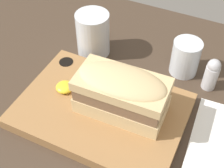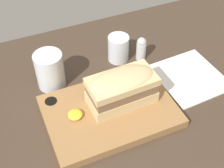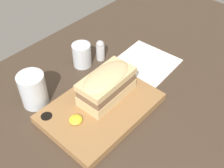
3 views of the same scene
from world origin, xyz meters
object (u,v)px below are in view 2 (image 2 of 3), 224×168
serving_board (109,111)px  sandwich (122,87)px  napkin (189,77)px  wine_glass (118,50)px  salt_shaker (141,48)px  water_glass (50,72)px

serving_board → sandwich: sandwich is taller
serving_board → napkin: 27.03cm
wine_glass → napkin: bearing=-45.5°
sandwich → salt_shaker: (13.64, 15.79, -3.49)cm
water_glass → napkin: size_ratio=0.53×
serving_board → salt_shaker: size_ratio=4.25×
water_glass → salt_shaker: bearing=0.3°
salt_shaker → serving_board: bearing=-136.2°
wine_glass → napkin: wine_glass is taller
serving_board → water_glass: bearing=122.2°
napkin → wine_glass: bearing=134.5°
wine_glass → napkin: (15.59, -15.85, -3.37)cm
sandwich → wine_glass: 20.03cm
water_glass → napkin: 39.80cm
sandwich → napkin: bearing=6.1°
sandwich → salt_shaker: 21.15cm
serving_board → sandwich: 7.43cm
water_glass → sandwich: bearing=-47.1°
salt_shaker → sandwich: bearing=-130.8°
sandwich → water_glass: 21.51cm
napkin → water_glass: bearing=160.5°
serving_board → sandwich: bearing=15.4°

